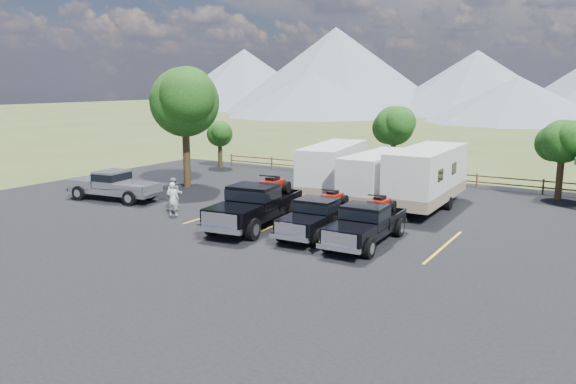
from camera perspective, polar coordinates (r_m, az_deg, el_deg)
The scene contains 18 objects.
ground at distance 23.43m, azimuth -1.57°, elevation -5.87°, with size 320.00×320.00×0.00m, color #425223.
asphalt_lot at distance 25.90m, azimuth 2.03°, elevation -4.18°, with size 44.00×34.00×0.04m, color black.
stall_lines at distance 26.74m, azimuth 3.08°, elevation -3.64°, with size 12.12×5.50×0.01m.
tree_big_nw at distance 37.26m, azimuth -10.47°, elevation 8.97°, with size 5.54×5.18×7.84m.
tree_ne_a at distance 36.14m, azimuth 26.11°, elevation 4.62°, with size 3.11×2.92×4.76m.
tree_north at distance 40.53m, azimuth 10.71°, elevation 6.62°, with size 3.46×3.24×5.25m.
tree_nw_small at distance 45.78m, azimuth -6.97°, elevation 5.89°, with size 2.59×2.43×3.85m.
rail_fence at distance 39.19m, azimuth 15.79°, elevation 1.49°, with size 36.12×0.12×1.00m.
mountain_range at distance 126.38m, azimuth 22.62°, elevation 10.66°, with size 209.00×71.00×20.00m.
rig_left at distance 26.87m, azimuth -3.27°, elevation -1.19°, with size 3.03×7.01×2.27m.
rig_center at distance 25.46m, azimuth 3.16°, elevation -2.32°, with size 2.20×5.67×1.87m.
rig_right at distance 24.18m, azimuth 7.99°, elevation -3.07°, with size 2.18×5.80×1.92m.
trailer_left at distance 34.09m, azimuth 4.61°, elevation 2.33°, with size 3.46×9.05×3.13m.
trailer_center at distance 31.96m, azimuth 9.16°, elevation 1.44°, with size 2.25×8.37×2.92m.
trailer_right at distance 31.34m, azimuth 13.94°, elevation 1.47°, with size 2.62×9.57×3.33m.
pickup_silver at distance 34.38m, azimuth -17.25°, elevation 0.70°, with size 5.98×2.61×1.74m.
person_a at distance 29.56m, azimuth -11.63°, elevation -0.69°, with size 0.64×0.42×1.76m, color silver.
person_b at distance 30.77m, azimuth -11.47°, elevation -0.22°, with size 0.86×0.67×1.77m, color gray.
Camera 1 is at (12.17, -18.84, 6.80)m, focal length 35.00 mm.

